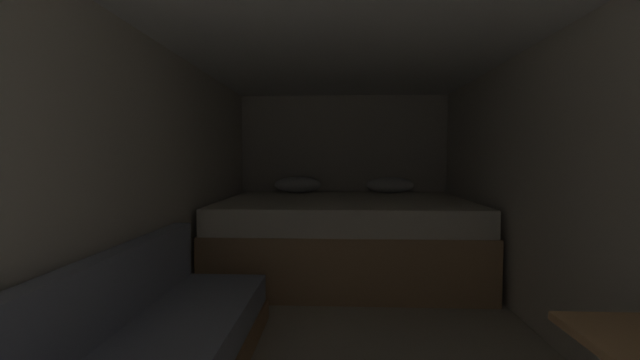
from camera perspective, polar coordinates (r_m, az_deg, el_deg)
name	(u,v)px	position (r m, az deg, el deg)	size (l,w,h in m)	color
ground_plane	(348,348)	(2.86, 3.99, -22.60)	(7.42, 7.42, 0.00)	#B2A893
wall_back	(343,174)	(5.31, 3.31, 0.81)	(2.78, 0.05, 2.05)	beige
wall_left	(140,190)	(2.89, -24.13, -1.35)	(0.05, 5.42, 2.05)	beige
wall_right	(567,192)	(2.95, 31.63, -1.45)	(0.05, 5.42, 2.05)	beige
ceiling_slab	(349,24)	(2.71, 4.16, 21.20)	(2.78, 5.42, 0.05)	white
bed	(344,236)	(4.36, 3.46, -7.86)	(2.56, 1.93, 1.01)	tan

